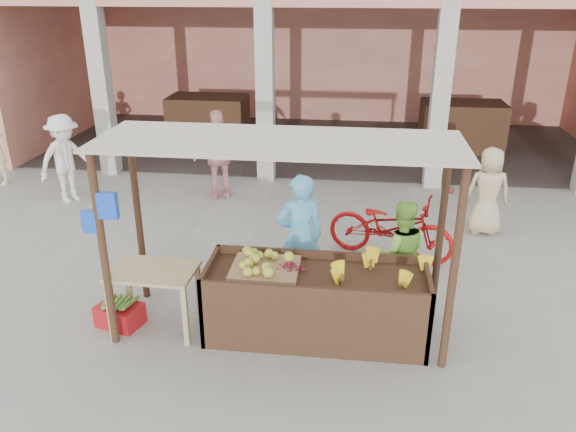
# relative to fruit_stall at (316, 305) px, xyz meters

# --- Properties ---
(ground) EXTENTS (60.00, 60.00, 0.00)m
(ground) POSITION_rel_fruit_stall_xyz_m (-0.50, 0.00, -0.40)
(ground) COLOR gray
(ground) RESTS_ON ground
(market_building) EXTENTS (14.40, 6.40, 4.20)m
(market_building) POSITION_rel_fruit_stall_xyz_m (-0.45, 8.93, 2.30)
(market_building) COLOR #EF9C7D
(market_building) RESTS_ON ground
(fruit_stall) EXTENTS (2.60, 0.95, 0.80)m
(fruit_stall) POSITION_rel_fruit_stall_xyz_m (0.00, 0.00, 0.00)
(fruit_stall) COLOR #462D1C
(fruit_stall) RESTS_ON ground
(stall_awning) EXTENTS (4.09, 1.35, 2.39)m
(stall_awning) POSITION_rel_fruit_stall_xyz_m (-0.51, 0.06, 1.58)
(stall_awning) COLOR #462D1C
(stall_awning) RESTS_ON ground
(banana_heap) EXTENTS (1.11, 0.61, 0.20)m
(banana_heap) POSITION_rel_fruit_stall_xyz_m (0.76, 0.06, 0.50)
(banana_heap) COLOR yellow
(banana_heap) RESTS_ON fruit_stall
(melon_tray) EXTENTS (0.79, 0.69, 0.21)m
(melon_tray) POSITION_rel_fruit_stall_xyz_m (-0.61, 0.04, 0.50)
(melon_tray) COLOR #A17953
(melon_tray) RESTS_ON fruit_stall
(berry_heap) EXTENTS (0.42, 0.34, 0.13)m
(berry_heap) POSITION_rel_fruit_stall_xyz_m (-0.32, 0.05, 0.47)
(berry_heap) COLOR maroon
(berry_heap) RESTS_ON fruit_stall
(side_table) EXTENTS (1.04, 0.71, 0.82)m
(side_table) POSITION_rel_fruit_stall_xyz_m (-1.94, -0.12, 0.28)
(side_table) COLOR tan
(side_table) RESTS_ON ground
(papaya_pile) EXTENTS (0.75, 0.43, 0.22)m
(papaya_pile) POSITION_rel_fruit_stall_xyz_m (-1.94, -0.12, 0.53)
(papaya_pile) COLOR #589330
(papaya_pile) RESTS_ON side_table
(red_crate) EXTENTS (0.61, 0.51, 0.27)m
(red_crate) POSITION_rel_fruit_stall_xyz_m (-2.43, -0.10, -0.26)
(red_crate) COLOR #AE1218
(red_crate) RESTS_ON ground
(plantain_bundle) EXTENTS (0.42, 0.29, 0.08)m
(plantain_bundle) POSITION_rel_fruit_stall_xyz_m (-2.43, -0.10, -0.09)
(plantain_bundle) COLOR #578B32
(plantain_bundle) RESTS_ON red_crate
(produce_sacks) EXTENTS (0.70, 0.43, 0.53)m
(produce_sacks) POSITION_rel_fruit_stall_xyz_m (2.50, 5.22, -0.14)
(produce_sacks) COLOR maroon
(produce_sacks) RESTS_ON ground
(vendor_blue) EXTENTS (0.82, 0.71, 1.85)m
(vendor_blue) POSITION_rel_fruit_stall_xyz_m (-0.29, 0.89, 0.52)
(vendor_blue) COLOR #5BC2F2
(vendor_blue) RESTS_ON ground
(vendor_green) EXTENTS (0.79, 0.51, 1.55)m
(vendor_green) POSITION_rel_fruit_stall_xyz_m (1.01, 0.81, 0.38)
(vendor_green) COLOR #86CF49
(vendor_green) RESTS_ON ground
(motorcycle) EXTENTS (1.25, 2.14, 1.06)m
(motorcycle) POSITION_rel_fruit_stall_xyz_m (0.97, 2.20, 0.13)
(motorcycle) COLOR #9B0C0D
(motorcycle) RESTS_ON ground
(shopper_a) EXTENTS (1.13, 1.31, 1.83)m
(shopper_a) POSITION_rel_fruit_stall_xyz_m (-5.06, 3.87, 0.52)
(shopper_a) COLOR white
(shopper_a) RESTS_ON ground
(shopper_b) EXTENTS (1.24, 1.06, 1.87)m
(shopper_b) POSITION_rel_fruit_stall_xyz_m (-2.21, 4.41, 0.53)
(shopper_b) COLOR pink
(shopper_b) RESTS_ON ground
(shopper_c) EXTENTS (0.82, 0.56, 1.64)m
(shopper_c) POSITION_rel_fruit_stall_xyz_m (2.60, 3.34, 0.42)
(shopper_c) COLOR tan
(shopper_c) RESTS_ON ground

